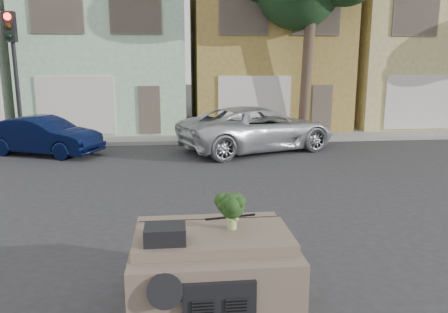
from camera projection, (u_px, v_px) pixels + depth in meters
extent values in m
plane|color=#303033|center=(200.00, 226.00, 8.65)|extent=(120.00, 120.00, 0.00)
cube|color=gray|center=(187.00, 136.00, 18.85)|extent=(40.00, 3.00, 0.15)
cube|color=#A8D3AC|center=(112.00, 51.00, 21.59)|extent=(7.20, 8.20, 7.55)
cube|color=olive|center=(261.00, 51.00, 22.39)|extent=(7.20, 8.20, 7.55)
cube|color=#CBB976|center=(400.00, 52.00, 23.19)|extent=(7.20, 8.20, 7.55)
imported|color=#081034|center=(45.00, 155.00, 15.47)|extent=(4.32, 2.92, 1.35)
imported|color=silver|center=(258.00, 150.00, 16.25)|extent=(6.43, 4.59, 1.63)
cube|color=black|center=(16.00, 80.00, 16.67)|extent=(0.40, 0.40, 5.10)
cube|color=#18341A|center=(308.00, 36.00, 17.83)|extent=(4.40, 4.00, 8.50)
cube|color=brown|center=(212.00, 270.00, 5.62)|extent=(2.00, 1.80, 1.12)
cube|color=black|center=(165.00, 234.00, 5.08)|extent=(0.48, 0.38, 0.20)
cube|color=black|center=(231.00, 217.00, 5.90)|extent=(0.69, 0.15, 0.02)
cube|color=black|center=(232.00, 211.00, 5.46)|extent=(0.39, 0.39, 0.47)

